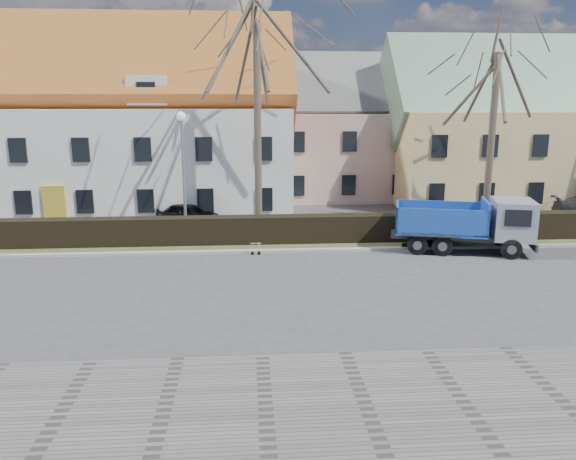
{
  "coord_description": "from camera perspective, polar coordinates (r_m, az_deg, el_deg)",
  "views": [
    {
      "loc": [
        -2.53,
        -19.78,
        6.69
      ],
      "look_at": [
        -0.95,
        2.07,
        1.6
      ],
      "focal_mm": 35.0,
      "sensor_mm": 36.0,
      "label": 1
    }
  ],
  "objects": [
    {
      "name": "building_pink",
      "position": [
        40.4,
        5.25,
        9.21
      ],
      "size": [
        10.8,
        8.8,
        8.0
      ],
      "primitive_type": null,
      "color": "tan",
      "rests_on": "ground"
    },
    {
      "name": "ground",
      "position": [
        21.04,
        3.01,
        -5.48
      ],
      "size": [
        120.0,
        120.0,
        0.0
      ],
      "primitive_type": "plane",
      "color": "#424244"
    },
    {
      "name": "building_white",
      "position": [
        37.33,
        -20.69,
        9.27
      ],
      "size": [
        26.8,
        10.8,
        9.5
      ],
      "primitive_type": null,
      "color": "silver",
      "rests_on": "ground"
    },
    {
      "name": "curb_far",
      "position": [
        25.39,
        1.74,
        -2.06
      ],
      "size": [
        80.0,
        0.3,
        0.12
      ],
      "primitive_type": "cube",
      "color": "#ACA59C",
      "rests_on": "ground"
    },
    {
      "name": "tree_2",
      "position": [
        30.96,
        20.08,
        10.1
      ],
      "size": [
        8.0,
        8.0,
        11.0
      ],
      "primitive_type": null,
      "color": "#493E32",
      "rests_on": "ground"
    },
    {
      "name": "dump_truck",
      "position": [
        26.32,
        16.91,
        0.58
      ],
      "size": [
        6.65,
        3.85,
        2.5
      ],
      "primitive_type": null,
      "rotation": [
        0.0,
        0.0,
        -0.26
      ],
      "color": "#163E9A",
      "rests_on": "ground"
    },
    {
      "name": "streetlight",
      "position": [
        27.19,
        -10.54,
        5.32
      ],
      "size": [
        0.49,
        0.49,
        6.25
      ],
      "primitive_type": null,
      "color": "gray",
      "rests_on": "ground"
    },
    {
      "name": "cart_frame",
      "position": [
        24.8,
        -3.75,
        -1.86
      ],
      "size": [
        0.69,
        0.41,
        0.62
      ],
      "primitive_type": null,
      "rotation": [
        0.0,
        0.0,
        -0.03
      ],
      "color": "silver",
      "rests_on": "ground"
    },
    {
      "name": "sidewalk_near",
      "position": [
        13.34,
        7.72,
        -16.95
      ],
      "size": [
        80.0,
        5.0,
        0.08
      ],
      "primitive_type": "cube",
      "color": "slate",
      "rests_on": "ground"
    },
    {
      "name": "grass_strip",
      "position": [
        26.94,
        1.39,
        -1.2
      ],
      "size": [
        80.0,
        3.0,
        0.1
      ],
      "primitive_type": "cube",
      "color": "#464D2B",
      "rests_on": "ground"
    },
    {
      "name": "hedge",
      "position": [
        26.6,
        1.44,
        -0.05
      ],
      "size": [
        60.0,
        0.9,
        1.3
      ],
      "primitive_type": "cube",
      "color": "black",
      "rests_on": "ground"
    },
    {
      "name": "tree_1",
      "position": [
        28.29,
        -3.13,
        12.32
      ],
      "size": [
        9.2,
        9.2,
        12.65
      ],
      "primitive_type": null,
      "color": "#493E32",
      "rests_on": "ground"
    },
    {
      "name": "parked_car_a",
      "position": [
        31.29,
        -10.15,
        1.63
      ],
      "size": [
        3.74,
        2.54,
        1.18
      ],
      "primitive_type": "imported",
      "rotation": [
        0.0,
        0.0,
        1.21
      ],
      "color": "black",
      "rests_on": "ground"
    },
    {
      "name": "building_yellow",
      "position": [
        41.26,
        22.84,
        8.68
      ],
      "size": [
        18.8,
        10.8,
        8.5
      ],
      "primitive_type": null,
      "color": "#D5B875",
      "rests_on": "ground"
    }
  ]
}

